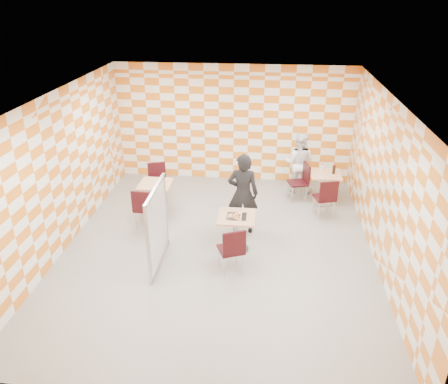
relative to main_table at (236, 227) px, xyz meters
name	(u,v)px	position (x,y,z in m)	size (l,w,h in m)	color
room_shell	(221,168)	(-0.36, 0.54, 0.99)	(7.00, 7.00, 7.00)	gray
main_table	(236,227)	(0.00, 0.00, 0.00)	(0.70, 0.70, 0.75)	tan
second_table	(325,183)	(1.91, 2.28, 0.00)	(0.70, 0.70, 0.75)	tan
empty_table	(156,193)	(-1.91, 1.32, 0.00)	(0.70, 0.70, 0.75)	tan
chair_main_front	(232,248)	(-0.01, -0.79, 0.04)	(0.55, 0.56, 0.92)	black
chair_second_front	(326,196)	(1.85, 1.50, 0.04)	(0.52, 0.53, 0.92)	black
chair_second_side	(302,179)	(1.37, 2.36, 0.04)	(0.53, 0.52, 0.92)	black
chair_empty_near	(144,206)	(-1.99, 0.60, 0.04)	(0.45, 0.45, 0.92)	black
chair_empty_far	(158,179)	(-2.04, 2.01, 0.04)	(0.54, 0.54, 0.92)	black
partition	(158,226)	(-1.38, -0.60, 0.28)	(0.08, 1.38, 1.55)	white
man_dark	(243,194)	(0.07, 0.75, 0.35)	(0.63, 0.41, 1.73)	black
man_white	(299,163)	(1.31, 2.86, 0.26)	(0.74, 0.58, 1.53)	white
pizza_on_foil	(237,216)	(0.00, -0.02, 0.26)	(0.40, 0.40, 0.04)	silver
sport_bottle	(322,167)	(1.81, 2.42, 0.33)	(0.06, 0.06, 0.20)	white
soda_bottle	(334,169)	(2.08, 2.29, 0.34)	(0.07, 0.07, 0.23)	black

